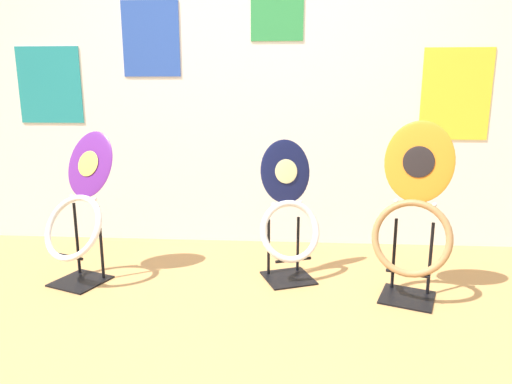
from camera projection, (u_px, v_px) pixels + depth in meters
wall_back at (261, 67)px, 3.26m from camera, size 8.00×0.07×2.60m
toilet_seat_display_orange_sun at (414, 215)px, 2.46m from camera, size 0.45×0.36×0.98m
toilet_seat_display_purple_note at (80, 209)px, 2.70m from camera, size 0.48×0.48×0.90m
toilet_seat_display_navy_moon at (289, 220)px, 2.74m from camera, size 0.41×0.36×0.85m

